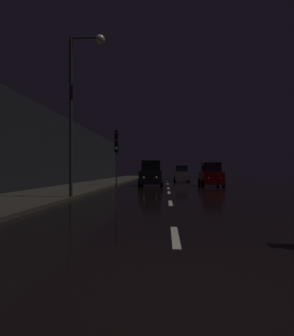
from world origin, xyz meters
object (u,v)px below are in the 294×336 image
at_px(traffic_light_far_left, 116,146).
at_px(car_approaching_headlights, 151,174).
at_px(streetlamp_overhead, 80,92).
at_px(car_distant_taillights, 181,174).
at_px(car_parked_right_far, 211,176).

xyz_separation_m(traffic_light_far_left, car_approaching_headlights, (3.04, 0.38, -2.51)).
xyz_separation_m(streetlamp_overhead, car_approaching_headlights, (2.81, 12.93, -4.10)).
bearing_deg(streetlamp_overhead, car_distant_taillights, 75.91).
relative_size(traffic_light_far_left, car_approaching_headlights, 1.09).
bearing_deg(car_distant_taillights, car_parked_right_far, -169.56).
bearing_deg(car_approaching_headlights, car_distant_taillights, 163.76).
height_order(car_parked_right_far, car_distant_taillights, car_parked_right_far).
distance_m(traffic_light_far_left, car_parked_right_far, 8.62).
relative_size(traffic_light_far_left, streetlamp_overhead, 0.62).
xyz_separation_m(car_approaching_headlights, car_parked_right_far, (5.17, -0.08, -0.08)).
xyz_separation_m(traffic_light_far_left, car_parked_right_far, (8.21, 0.30, -2.60)).
bearing_deg(car_distant_taillights, car_approaching_headlights, 163.76).
height_order(traffic_light_far_left, streetlamp_overhead, streetlamp_overhead).
height_order(car_approaching_headlights, car_parked_right_far, car_approaching_headlights).
bearing_deg(traffic_light_far_left, car_parked_right_far, 85.21).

